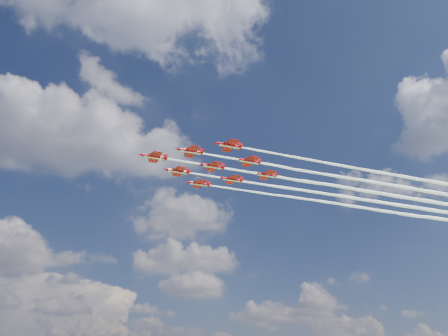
# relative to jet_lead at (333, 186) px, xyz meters

# --- Properties ---
(jet_lead) EXTENTS (137.27, 20.54, 2.35)m
(jet_lead) POSITION_rel_jet_lead_xyz_m (0.00, 0.00, 0.00)
(jet_lead) COLOR red
(jet_row2_port) EXTENTS (137.27, 20.54, 2.35)m
(jet_row2_port) POSITION_rel_jet_lead_xyz_m (10.60, -6.44, 0.00)
(jet_row2_port) COLOR red
(jet_row2_starb) EXTENTS (137.27, 20.54, 2.35)m
(jet_row2_starb) POSITION_rel_jet_lead_xyz_m (8.79, 8.74, 0.00)
(jet_row2_starb) COLOR red
(jet_row3_port) EXTENTS (137.27, 20.54, 2.35)m
(jet_row3_port) POSITION_rel_jet_lead_xyz_m (21.19, -12.88, 0.00)
(jet_row3_port) COLOR red
(jet_row3_centre) EXTENTS (137.27, 20.54, 2.35)m
(jet_row3_centre) POSITION_rel_jet_lead_xyz_m (19.39, 2.30, 0.00)
(jet_row3_centre) COLOR red
(jet_row3_starb) EXTENTS (137.27, 20.54, 2.35)m
(jet_row3_starb) POSITION_rel_jet_lead_xyz_m (17.58, 17.49, 0.00)
(jet_row3_starb) COLOR red
(jet_row4_port) EXTENTS (137.27, 20.54, 2.35)m
(jet_row4_port) POSITION_rel_jet_lead_xyz_m (29.98, -4.14, 0.00)
(jet_row4_port) COLOR red
(jet_row4_starb) EXTENTS (137.27, 20.54, 2.35)m
(jet_row4_starb) POSITION_rel_jet_lead_xyz_m (28.18, 11.05, 0.00)
(jet_row4_starb) COLOR red
(jet_tail) EXTENTS (137.27, 20.54, 2.35)m
(jet_tail) POSITION_rel_jet_lead_xyz_m (38.77, 4.61, 0.00)
(jet_tail) COLOR red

